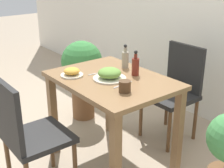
# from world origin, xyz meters

# --- Properties ---
(ground_plane) EXTENTS (16.00, 16.00, 0.00)m
(ground_plane) POSITION_xyz_m (0.00, 0.00, 0.00)
(ground_plane) COLOR tan
(dining_table) EXTENTS (0.96, 0.71, 0.76)m
(dining_table) POSITION_xyz_m (0.00, 0.00, 0.63)
(dining_table) COLOR olive
(dining_table) RESTS_ON ground_plane
(chair_near) EXTENTS (0.42, 0.42, 0.89)m
(chair_near) POSITION_xyz_m (-0.06, -0.69, 0.50)
(chair_near) COLOR black
(chair_near) RESTS_ON ground_plane
(chair_far) EXTENTS (0.42, 0.42, 0.89)m
(chair_far) POSITION_xyz_m (0.02, 0.74, 0.50)
(chair_far) COLOR black
(chair_far) RESTS_ON ground_plane
(food_plate) EXTENTS (0.25, 0.25, 0.09)m
(food_plate) POSITION_xyz_m (0.01, -0.03, 0.80)
(food_plate) COLOR beige
(food_plate) RESTS_ON dining_table
(side_plate) EXTENTS (0.18, 0.18, 0.07)m
(side_plate) POSITION_xyz_m (-0.23, -0.22, 0.79)
(side_plate) COLOR beige
(side_plate) RESTS_ON dining_table
(drink_cup) EXTENTS (0.08, 0.08, 0.08)m
(drink_cup) POSITION_xyz_m (0.27, -0.10, 0.80)
(drink_cup) COLOR #4C331E
(drink_cup) RESTS_ON dining_table
(sauce_bottle) EXTENTS (0.06, 0.06, 0.20)m
(sauce_bottle) POSITION_xyz_m (-0.13, 0.24, 0.83)
(sauce_bottle) COLOR gray
(sauce_bottle) RESTS_ON dining_table
(condiment_bottle) EXTENTS (0.06, 0.06, 0.20)m
(condiment_bottle) POSITION_xyz_m (0.06, 0.18, 0.83)
(condiment_bottle) COLOR maroon
(condiment_bottle) RESTS_ON dining_table
(fork_utensil) EXTENTS (0.03, 0.17, 0.00)m
(fork_utensil) POSITION_xyz_m (-0.15, -0.03, 0.76)
(fork_utensil) COLOR silver
(fork_utensil) RESTS_ON dining_table
(spoon_utensil) EXTENTS (0.03, 0.18, 0.00)m
(spoon_utensil) POSITION_xyz_m (0.16, -0.03, 0.76)
(spoon_utensil) COLOR silver
(spoon_utensil) RESTS_ON dining_table
(potted_plant_left) EXTENTS (0.42, 0.42, 0.84)m
(potted_plant_left) POSITION_xyz_m (-0.84, 0.26, 0.54)
(potted_plant_left) COLOR brown
(potted_plant_left) RESTS_ON ground_plane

